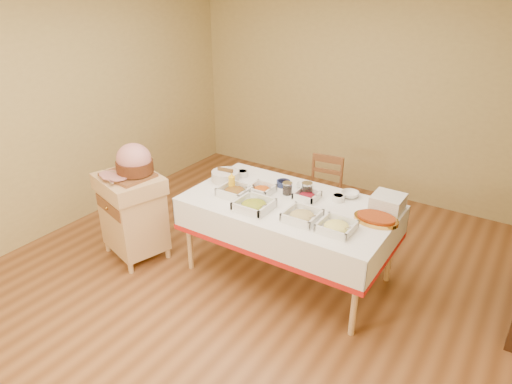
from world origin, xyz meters
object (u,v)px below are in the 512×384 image
(dining_table, at_px, (289,218))
(brass_platter, at_px, (376,219))
(butcher_cart, at_px, (133,211))
(bread_basket, at_px, (225,176))
(plate_stack, at_px, (388,203))
(ham_on_board, at_px, (133,163))
(mustard_bottle, at_px, (232,183))
(dining_chair, at_px, (322,194))
(preserve_jar_right, at_px, (307,190))
(preserve_jar_left, at_px, (287,189))

(dining_table, xyz_separation_m, brass_platter, (0.75, 0.08, 0.18))
(butcher_cart, relative_size, bread_basket, 3.21)
(bread_basket, relative_size, plate_stack, 1.06)
(butcher_cart, xyz_separation_m, brass_platter, (2.19, 0.61, 0.30))
(ham_on_board, distance_m, mustard_bottle, 0.94)
(mustard_bottle, bearing_deg, butcher_cart, -154.26)
(dining_chair, bearing_deg, bread_basket, -125.38)
(dining_table, distance_m, brass_platter, 0.78)
(mustard_bottle, bearing_deg, preserve_jar_right, 26.12)
(preserve_jar_right, height_order, brass_platter, preserve_jar_right)
(preserve_jar_left, distance_m, mustard_bottle, 0.51)
(butcher_cart, relative_size, ham_on_board, 1.79)
(butcher_cart, height_order, preserve_jar_right, preserve_jar_right)
(dining_table, height_order, mustard_bottle, mustard_bottle)
(preserve_jar_left, height_order, preserve_jar_right, preserve_jar_right)
(mustard_bottle, bearing_deg, plate_stack, 17.67)
(butcher_cart, height_order, brass_platter, butcher_cart)
(dining_table, xyz_separation_m, butcher_cart, (-1.43, -0.53, -0.11))
(preserve_jar_left, bearing_deg, dining_table, -53.37)
(dining_table, bearing_deg, bread_basket, 175.11)
(dining_chair, relative_size, ham_on_board, 1.73)
(preserve_jar_left, distance_m, bread_basket, 0.65)
(ham_on_board, bearing_deg, plate_stack, 20.59)
(ham_on_board, bearing_deg, preserve_jar_right, 25.44)
(preserve_jar_left, relative_size, mustard_bottle, 0.61)
(dining_table, distance_m, butcher_cart, 1.53)
(preserve_jar_left, height_order, brass_platter, preserve_jar_left)
(bread_basket, bearing_deg, plate_stack, 9.55)
(dining_table, bearing_deg, brass_platter, 6.17)
(butcher_cart, distance_m, bread_basket, 0.97)
(preserve_jar_right, xyz_separation_m, mustard_bottle, (-0.61, -0.30, 0.03))
(preserve_jar_right, relative_size, mustard_bottle, 0.67)
(mustard_bottle, relative_size, bread_basket, 0.70)
(mustard_bottle, height_order, bread_basket, mustard_bottle)
(butcher_cart, relative_size, plate_stack, 3.39)
(butcher_cart, bearing_deg, plate_stack, 21.03)
(dining_table, xyz_separation_m, dining_chair, (-0.12, 0.95, -0.17))
(dining_chair, xyz_separation_m, ham_on_board, (-1.27, -1.44, 0.57))
(butcher_cart, bearing_deg, preserve_jar_right, 25.90)
(mustard_bottle, bearing_deg, dining_table, 10.46)
(dining_chair, relative_size, mustard_bottle, 4.42)
(dining_chair, distance_m, plate_stack, 1.16)
(ham_on_board, relative_size, plate_stack, 1.89)
(dining_table, relative_size, bread_basket, 6.82)
(butcher_cart, bearing_deg, mustard_bottle, 25.74)
(dining_table, bearing_deg, plate_stack, 22.50)
(brass_platter, bearing_deg, preserve_jar_left, 176.77)
(dining_chair, height_order, brass_platter, dining_chair)
(ham_on_board, relative_size, bread_basket, 1.79)
(brass_platter, bearing_deg, preserve_jar_right, 170.26)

